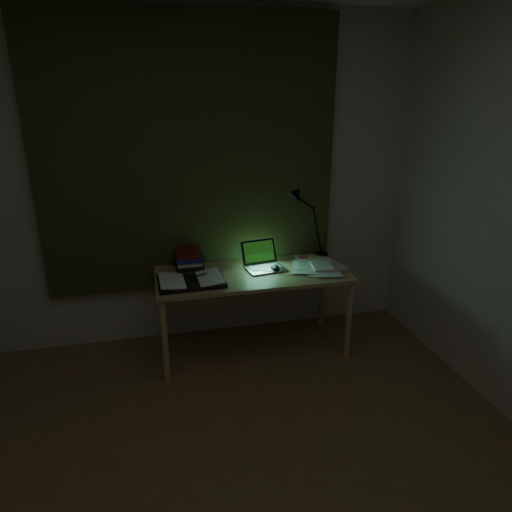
{
  "coord_description": "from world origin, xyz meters",
  "views": [
    {
      "loc": [
        -0.3,
        -1.45,
        1.89
      ],
      "look_at": [
        0.39,
        1.49,
        0.82
      ],
      "focal_mm": 32.0,
      "sensor_mm": 36.0,
      "label": 1
    }
  ],
  "objects_px": {
    "desk": "(252,312)",
    "laptop": "(266,257)",
    "desk_lamp": "(323,222)",
    "loose_papers": "(315,266)",
    "book_stack": "(189,260)",
    "open_textbook": "(191,280)"
  },
  "relations": [
    {
      "from": "desk",
      "to": "laptop",
      "type": "relative_size",
      "value": 4.45
    },
    {
      "from": "laptop",
      "to": "desk",
      "type": "bearing_deg",
      "value": -169.46
    },
    {
      "from": "desk",
      "to": "desk_lamp",
      "type": "distance_m",
      "value": 0.92
    },
    {
      "from": "loose_papers",
      "to": "desk",
      "type": "bearing_deg",
      "value": 179.91
    },
    {
      "from": "book_stack",
      "to": "desk_lamp",
      "type": "relative_size",
      "value": 0.42
    },
    {
      "from": "desk",
      "to": "book_stack",
      "type": "distance_m",
      "value": 0.62
    },
    {
      "from": "loose_papers",
      "to": "open_textbook",
      "type": "bearing_deg",
      "value": -174.69
    },
    {
      "from": "book_stack",
      "to": "loose_papers",
      "type": "height_order",
      "value": "book_stack"
    },
    {
      "from": "loose_papers",
      "to": "book_stack",
      "type": "bearing_deg",
      "value": 169.68
    },
    {
      "from": "book_stack",
      "to": "desk_lamp",
      "type": "xyz_separation_m",
      "value": [
        1.08,
        0.08,
        0.21
      ]
    },
    {
      "from": "desk",
      "to": "laptop",
      "type": "bearing_deg",
      "value": 20.01
    },
    {
      "from": "book_stack",
      "to": "desk_lamp",
      "type": "distance_m",
      "value": 1.11
    },
    {
      "from": "open_textbook",
      "to": "desk_lamp",
      "type": "distance_m",
      "value": 1.18
    },
    {
      "from": "loose_papers",
      "to": "desk_lamp",
      "type": "xyz_separation_m",
      "value": [
        0.15,
        0.25,
        0.28
      ]
    },
    {
      "from": "loose_papers",
      "to": "desk_lamp",
      "type": "distance_m",
      "value": 0.4
    },
    {
      "from": "open_textbook",
      "to": "book_stack",
      "type": "height_order",
      "value": "book_stack"
    },
    {
      "from": "book_stack",
      "to": "loose_papers",
      "type": "xyz_separation_m",
      "value": [
        0.94,
        -0.17,
        -0.07
      ]
    },
    {
      "from": "desk_lamp",
      "to": "open_textbook",
      "type": "bearing_deg",
      "value": -166.15
    },
    {
      "from": "laptop",
      "to": "open_textbook",
      "type": "bearing_deg",
      "value": -176.68
    },
    {
      "from": "desk",
      "to": "laptop",
      "type": "distance_m",
      "value": 0.44
    },
    {
      "from": "laptop",
      "to": "desk_lamp",
      "type": "xyz_separation_m",
      "value": [
        0.52,
        0.21,
        0.19
      ]
    },
    {
      "from": "laptop",
      "to": "book_stack",
      "type": "xyz_separation_m",
      "value": [
        -0.56,
        0.13,
        -0.02
      ]
    }
  ]
}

